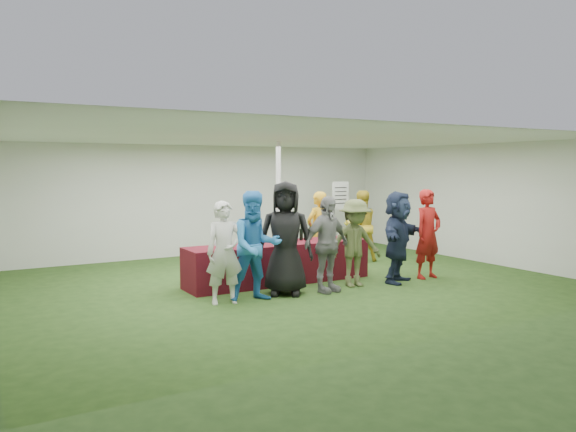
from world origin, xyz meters
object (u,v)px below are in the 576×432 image
serving_table (279,263)px  customer_5 (398,237)px  customer_4 (355,243)px  wine_list_sign (340,201)px  customer_0 (225,253)px  customer_2 (285,238)px  customer_3 (327,244)px  staff_back (361,226)px  customer_6 (428,234)px  dump_bucket (352,235)px  customer_1 (256,246)px  staff_pourer (318,231)px

serving_table → customer_5: bearing=-29.8°
customer_4 → wine_list_sign: bearing=64.2°
customer_5 → wine_list_sign: bearing=40.8°
customer_0 → customer_5: bearing=8.3°
customer_2 → customer_4: bearing=28.3°
customer_3 → customer_4: bearing=-0.4°
staff_back → customer_6: size_ratio=0.94×
customer_6 → staff_back: bearing=83.9°
customer_0 → customer_3: size_ratio=0.98×
serving_table → customer_0: bearing=-147.3°
staff_back → customer_5: size_ratio=0.95×
customer_4 → customer_3: bearing=-164.1°
serving_table → dump_bucket: bearing=-8.2°
wine_list_sign → staff_back: wine_list_sign is taller
customer_1 → customer_0: bearing=179.3°
serving_table → dump_bucket: (1.53, -0.22, 0.46)m
serving_table → customer_2: 1.17m
customer_0 → customer_5: customer_5 is taller
customer_0 → customer_4: 2.56m
dump_bucket → wine_list_sign: size_ratio=0.13×
customer_2 → customer_5: (2.33, -0.19, -0.11)m
customer_1 → customer_5: customer_1 is taller
dump_bucket → customer_1: (-2.56, -0.85, 0.05)m
staff_back → customer_1: size_ratio=0.91×
wine_list_sign → customer_5: bearing=-109.5°
wine_list_sign → customer_0: (-4.78, -3.55, -0.50)m
dump_bucket → customer_2: customer_2 is taller
customer_5 → customer_1: bearing=149.4°
dump_bucket → customer_3: (-1.21, -0.90, -0.00)m
serving_table → dump_bucket: 1.61m
serving_table → staff_back: bearing=22.1°
customer_1 → customer_2: bearing=20.6°
serving_table → customer_3: (0.32, -1.12, 0.46)m
staff_back → customer_2: (-3.20, -2.07, 0.15)m
customer_0 → customer_2: 1.16m
customer_1 → serving_table: bearing=54.0°
customer_1 → customer_3: (1.35, -0.06, -0.06)m
customer_1 → customer_2: size_ratio=0.92×
wine_list_sign → customer_0: 5.98m
customer_3 → staff_back: bearing=32.1°
staff_pourer → customer_1: (-2.40, -1.82, 0.07)m
wine_list_sign → customer_2: (-3.64, -3.49, -0.35)m
customer_0 → customer_4: bearing=10.0°
customer_6 → customer_5: bearing=177.3°
customer_2 → customer_4: (1.41, -0.08, -0.17)m
serving_table → customer_3: size_ratio=2.15×
customer_3 → customer_4: size_ratio=1.05×
serving_table → staff_back: staff_back is taller
serving_table → staff_back: 3.06m
customer_3 → customer_5: 1.62m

